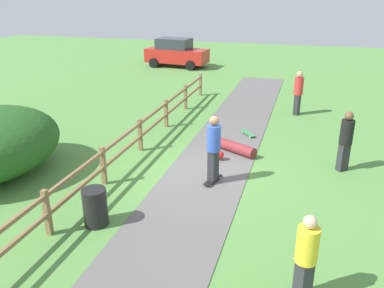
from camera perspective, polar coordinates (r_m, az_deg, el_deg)
The scene contains 11 objects.
ground_plane at distance 11.77m, azimuth 1.99°, elevation -4.52°, with size 60.00×60.00×0.00m, color #568E42.
asphalt_path at distance 11.76m, azimuth 1.99°, elevation -4.47°, with size 2.40×28.00×0.02m, color #605E5B.
wooden_fence at distance 12.34m, azimuth -9.75°, elevation -0.19°, with size 0.12×18.12×1.10m.
trash_bin at distance 9.54m, azimuth -13.60°, elevation -8.71°, with size 0.56×0.56×0.90m, color black.
skater_riding at distance 10.92m, azimuth 3.09°, elevation -0.28°, with size 0.47×0.82×1.94m.
skater_fallen at distance 13.25m, azimuth 6.12°, elevation -0.63°, with size 1.41×1.35×0.36m.
skateboard_loose at distance 15.01m, azimuth 7.94°, elevation 1.52°, with size 0.66×0.75×0.08m.
bystander_red at distance 17.72m, azimuth 14.87°, elevation 7.33°, with size 0.48×0.48×1.88m.
bystander_black at distance 12.55m, azimuth 21.04°, elevation 0.75°, with size 0.54×0.54×1.83m.
bystander_yellow at distance 7.29m, azimuth 15.92°, elevation -14.86°, with size 0.52×0.52×1.68m.
parked_car_red at distance 28.21m, azimuth -2.26°, elevation 12.84°, with size 4.35×2.32×1.92m.
Camera 1 is at (2.57, -10.27, 5.14)m, focal length 37.52 mm.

